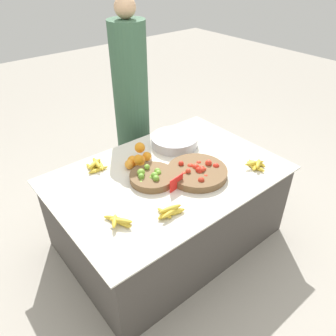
% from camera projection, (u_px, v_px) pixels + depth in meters
% --- Properties ---
extents(ground_plane, '(12.00, 12.00, 0.00)m').
position_uv_depth(ground_plane, '(168.00, 236.00, 2.79)').
color(ground_plane, '#ADA599').
extents(market_table, '(1.68, 1.15, 0.65)m').
position_uv_depth(market_table, '(168.00, 207.00, 2.61)').
color(market_table, '#4C4742').
rests_on(market_table, ground_plane).
extents(lime_bowl, '(0.33, 0.33, 0.10)m').
position_uv_depth(lime_bowl, '(152.00, 177.00, 2.34)').
color(lime_bowl, brown).
rests_on(lime_bowl, market_table).
extents(tomato_basket, '(0.44, 0.44, 0.09)m').
position_uv_depth(tomato_basket, '(197.00, 172.00, 2.39)').
color(tomato_basket, brown).
rests_on(tomato_basket, market_table).
extents(orange_pile, '(0.24, 0.20, 0.14)m').
position_uv_depth(orange_pile, '(137.00, 159.00, 2.49)').
color(orange_pile, orange).
rests_on(orange_pile, market_table).
extents(metal_bowl, '(0.39, 0.39, 0.08)m').
position_uv_depth(metal_bowl, '(174.00, 141.00, 2.75)').
color(metal_bowl, '#B7B7BF').
rests_on(metal_bowl, market_table).
extents(price_sign, '(0.13, 0.02, 0.10)m').
position_uv_depth(price_sign, '(176.00, 183.00, 2.25)').
color(price_sign, red).
rests_on(price_sign, market_table).
extents(banana_bunch_front_right, '(0.19, 0.14, 0.06)m').
position_uv_depth(banana_bunch_front_right, '(169.00, 212.00, 2.04)').
color(banana_bunch_front_right, gold).
rests_on(banana_bunch_front_right, market_table).
extents(banana_bunch_back_center, '(0.16, 0.16, 0.06)m').
position_uv_depth(banana_bunch_back_center, '(96.00, 166.00, 2.47)').
color(banana_bunch_back_center, gold).
rests_on(banana_bunch_back_center, market_table).
extents(banana_bunch_front_left, '(0.15, 0.20, 0.05)m').
position_uv_depth(banana_bunch_front_left, '(119.00, 221.00, 1.98)').
color(banana_bunch_front_left, gold).
rests_on(banana_bunch_front_left, market_table).
extents(banana_bunch_front_center, '(0.16, 0.19, 0.06)m').
position_uv_depth(banana_bunch_front_center, '(255.00, 165.00, 2.48)').
color(banana_bunch_front_center, gold).
rests_on(banana_bunch_front_center, market_table).
extents(vendor_person, '(0.32, 0.32, 1.73)m').
position_uv_depth(vendor_person, '(132.00, 106.00, 3.06)').
color(vendor_person, '#385B42').
rests_on(vendor_person, ground_plane).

